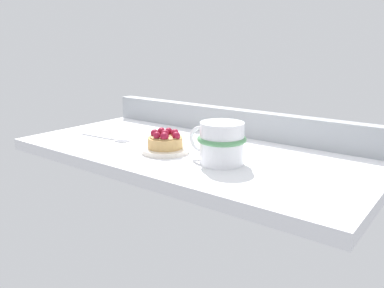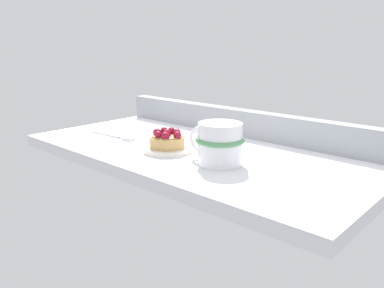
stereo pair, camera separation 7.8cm
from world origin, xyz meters
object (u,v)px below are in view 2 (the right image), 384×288
(dessert_plate, at_px, (167,149))
(dessert_fork, at_px, (113,136))
(coffee_mug, at_px, (219,143))
(raspberry_tart, at_px, (167,140))

(dessert_plate, height_order, dessert_fork, dessert_plate)
(dessert_plate, height_order, coffee_mug, coffee_mug)
(raspberry_tart, xyz_separation_m, coffee_mug, (0.15, 0.01, 0.02))
(raspberry_tart, height_order, dessert_fork, raspberry_tart)
(coffee_mug, xyz_separation_m, dessert_fork, (-0.38, -0.01, -0.04))
(dessert_plate, relative_size, raspberry_tart, 1.39)
(dessert_fork, bearing_deg, dessert_plate, -0.42)
(dessert_plate, bearing_deg, coffee_mug, 2.62)
(dessert_fork, bearing_deg, raspberry_tart, -0.40)
(dessert_plate, xyz_separation_m, dessert_fork, (-0.22, 0.00, -0.00))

